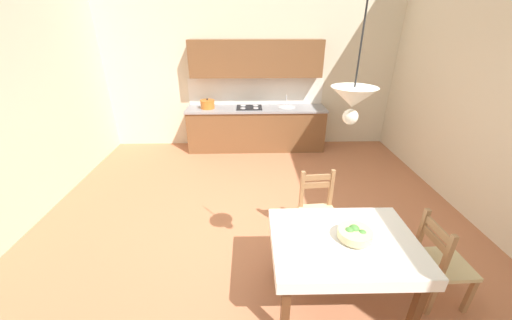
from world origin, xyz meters
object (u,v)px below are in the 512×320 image
at_px(fruit_bowl, 355,233).
at_px(pendant_lamp, 353,99).
at_px(dining_chair_window_side, 441,263).
at_px(dining_chair_kitchen_side, 318,212).
at_px(dining_table, 343,250).
at_px(kitchen_cabinetry, 256,109).

relative_size(fruit_bowl, pendant_lamp, 0.37).
bearing_deg(dining_chair_window_side, dining_chair_kitchen_side, 139.67).
bearing_deg(dining_table, fruit_bowl, -0.66).
distance_m(dining_table, pendant_lamp, 1.39).
relative_size(dining_table, fruit_bowl, 4.31).
distance_m(kitchen_cabinetry, fruit_bowl, 3.95).
relative_size(dining_chair_kitchen_side, pendant_lamp, 1.16).
bearing_deg(dining_chair_kitchen_side, kitchen_cabinetry, 102.23).
height_order(dining_chair_window_side, fruit_bowl, dining_chair_window_side).
bearing_deg(fruit_bowl, pendant_lamp, -179.05).
relative_size(dining_chair_kitchen_side, dining_chair_window_side, 1.00).
bearing_deg(dining_chair_kitchen_side, pendant_lamp, -96.37).
xyz_separation_m(dining_chair_kitchen_side, dining_chair_window_side, (0.97, -0.82, 0.00)).
height_order(dining_chair_kitchen_side, dining_chair_window_side, same).
bearing_deg(kitchen_cabinetry, pendant_lamp, -81.63).
relative_size(dining_chair_window_side, fruit_bowl, 3.10).
xyz_separation_m(dining_chair_kitchen_side, pendant_lamp, (-0.09, -0.82, 1.56)).
distance_m(dining_chair_window_side, pendant_lamp, 1.89).
bearing_deg(dining_table, pendant_lamp, -177.86).
bearing_deg(dining_chair_window_side, dining_table, 179.80).
distance_m(dining_chair_kitchen_side, dining_chair_window_side, 1.27).
bearing_deg(dining_chair_window_side, fruit_bowl, 179.85).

